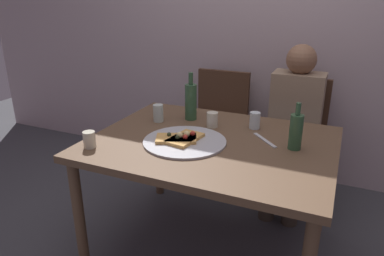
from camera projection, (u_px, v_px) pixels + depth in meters
ground_plane at (210, 247)px, 2.24m from camera, size 8.00×8.00×0.00m
back_wall at (268, 19)px, 2.83m from camera, size 6.00×0.10×2.60m
dining_table at (212, 153)px, 2.01m from camera, size 1.32×1.03×0.73m
pizza_tray at (185, 141)px, 1.95m from camera, size 0.46×0.46×0.01m
pizza_slice_last at (185, 138)px, 1.95m from camera, size 0.16×0.24×0.05m
pizza_slice_extra at (177, 138)px, 1.95m from camera, size 0.25×0.21×0.05m
wine_bottle at (191, 101)px, 2.28m from camera, size 0.08×0.08×0.31m
beer_bottle at (296, 131)px, 1.84m from camera, size 0.07×0.07×0.25m
tumbler_near at (255, 120)px, 2.14m from camera, size 0.06×0.06×0.10m
tumbler_far at (89, 140)px, 1.88m from camera, size 0.06×0.06×0.09m
wine_glass at (212, 120)px, 2.17m from camera, size 0.07×0.07×0.09m
short_glass at (158, 113)px, 2.26m from camera, size 0.06×0.06×0.11m
table_knife at (265, 140)px, 1.98m from camera, size 0.17×0.17×0.01m
chair_left at (218, 120)px, 2.95m from camera, size 0.44×0.44×0.90m
chair_right at (295, 130)px, 2.72m from camera, size 0.44×0.44×0.90m
guest_in_sweater at (293, 121)px, 2.54m from camera, size 0.36×0.56×1.17m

